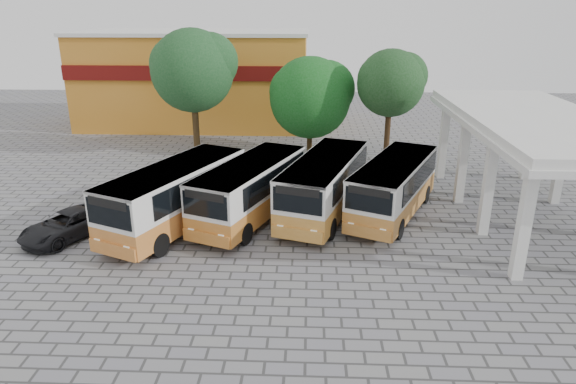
{
  "coord_description": "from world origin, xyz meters",
  "views": [
    {
      "loc": [
        -0.6,
        -21.26,
        10.44
      ],
      "look_at": [
        -1.64,
        3.19,
        1.5
      ],
      "focal_mm": 32.0,
      "sensor_mm": 36.0,
      "label": 1
    }
  ],
  "objects_px": {
    "bus_centre_right": "(325,183)",
    "parked_car": "(68,225)",
    "bus_centre_left": "(251,188)",
    "bus_far_right": "(394,185)",
    "bus_far_left": "(176,194)"
  },
  "relations": [
    {
      "from": "bus_far_left",
      "to": "bus_centre_right",
      "type": "relative_size",
      "value": 1.03
    },
    {
      "from": "bus_centre_right",
      "to": "bus_far_right",
      "type": "height_order",
      "value": "bus_centre_right"
    },
    {
      "from": "bus_far_left",
      "to": "bus_centre_left",
      "type": "height_order",
      "value": "bus_far_left"
    },
    {
      "from": "bus_centre_right",
      "to": "parked_car",
      "type": "bearing_deg",
      "value": -147.31
    },
    {
      "from": "bus_far_left",
      "to": "bus_far_right",
      "type": "xyz_separation_m",
      "value": [
        10.86,
        2.06,
        -0.11
      ]
    },
    {
      "from": "parked_car",
      "to": "bus_far_left",
      "type": "bearing_deg",
      "value": 42.74
    },
    {
      "from": "bus_far_left",
      "to": "bus_far_right",
      "type": "distance_m",
      "value": 11.06
    },
    {
      "from": "bus_far_left",
      "to": "bus_centre_left",
      "type": "distance_m",
      "value": 3.73
    },
    {
      "from": "bus_centre_right",
      "to": "bus_far_right",
      "type": "relative_size",
      "value": 1.03
    },
    {
      "from": "bus_centre_left",
      "to": "bus_far_right",
      "type": "height_order",
      "value": "bus_centre_left"
    },
    {
      "from": "bus_centre_left",
      "to": "bus_centre_right",
      "type": "xyz_separation_m",
      "value": [
        3.76,
        0.75,
        0.04
      ]
    },
    {
      "from": "bus_centre_left",
      "to": "bus_centre_right",
      "type": "distance_m",
      "value": 3.83
    },
    {
      "from": "bus_centre_right",
      "to": "parked_car",
      "type": "distance_m",
      "value": 12.69
    },
    {
      "from": "bus_far_right",
      "to": "bus_centre_left",
      "type": "bearing_deg",
      "value": -148.72
    },
    {
      "from": "bus_centre_left",
      "to": "bus_centre_right",
      "type": "relative_size",
      "value": 0.98
    }
  ]
}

